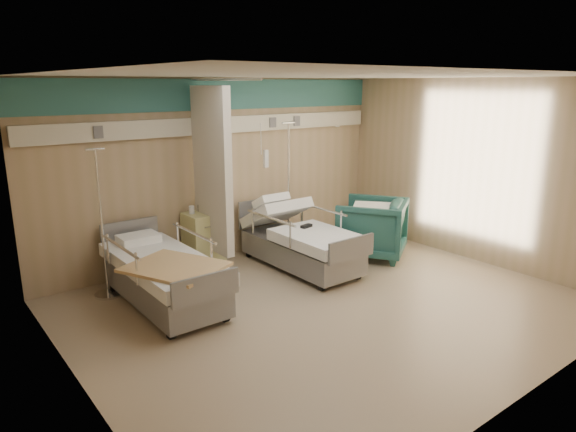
{
  "coord_description": "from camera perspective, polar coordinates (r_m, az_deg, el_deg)",
  "views": [
    {
      "loc": [
        -4.07,
        -4.39,
        2.71
      ],
      "look_at": [
        -0.19,
        0.6,
        1.07
      ],
      "focal_mm": 32.0,
      "sensor_mm": 36.0,
      "label": 1
    }
  ],
  "objects": [
    {
      "name": "ground",
      "position": [
        6.57,
        4.57,
        -9.89
      ],
      "size": [
        6.0,
        5.0,
        0.0
      ],
      "primitive_type": "cube",
      "color": "tan",
      "rests_on": "ground"
    },
    {
      "name": "room_walls",
      "position": [
        6.21,
        3.12,
        6.65
      ],
      "size": [
        6.04,
        5.04,
        2.82
      ],
      "color": "tan",
      "rests_on": "ground"
    },
    {
      "name": "bed_right",
      "position": [
        7.74,
        1.42,
        -3.52
      ],
      "size": [
        1.0,
        2.16,
        0.63
      ],
      "primitive_type": null,
      "color": "white",
      "rests_on": "ground"
    },
    {
      "name": "bed_left",
      "position": [
        6.65,
        -13.54,
        -7.02
      ],
      "size": [
        1.0,
        2.16,
        0.63
      ],
      "primitive_type": null,
      "color": "white",
      "rests_on": "ground"
    },
    {
      "name": "bedside_cabinet",
      "position": [
        7.81,
        -9.36,
        -2.7
      ],
      "size": [
        0.5,
        0.48,
        0.85
      ],
      "primitive_type": "cube",
      "color": "#CAC77E",
      "rests_on": "ground"
    },
    {
      "name": "visitor_armchair",
      "position": [
        8.33,
        9.3,
        -1.3
      ],
      "size": [
        1.4,
        1.41,
        0.94
      ],
      "primitive_type": "imported",
      "rotation": [
        0.0,
        0.0,
        3.72
      ],
      "color": "#21544E",
      "rests_on": "ground"
    },
    {
      "name": "waffle_blanket",
      "position": [
        8.18,
        9.39,
        2.07
      ],
      "size": [
        0.89,
        0.88,
        0.08
      ],
      "primitive_type": "cube",
      "rotation": [
        0.0,
        0.0,
        3.85
      ],
      "color": "white",
      "rests_on": "visitor_armchair"
    },
    {
      "name": "iv_stand_right",
      "position": [
        8.71,
        0.04,
        -0.65
      ],
      "size": [
        0.38,
        0.38,
        2.11
      ],
      "rotation": [
        0.0,
        0.0,
        0.19
      ],
      "color": "silver",
      "rests_on": "ground"
    },
    {
      "name": "iv_stand_left",
      "position": [
        7.11,
        -19.59,
        -5.35
      ],
      "size": [
        0.35,
        0.35,
        1.94
      ],
      "rotation": [
        0.0,
        0.0,
        0.42
      ],
      "color": "silver",
      "rests_on": "ground"
    },
    {
      "name": "call_remote",
      "position": [
        7.65,
        2.06,
        -1.12
      ],
      "size": [
        0.2,
        0.12,
        0.04
      ],
      "primitive_type": "cube",
      "rotation": [
        0.0,
        0.0,
        0.18
      ],
      "color": "black",
      "rests_on": "bed_right"
    },
    {
      "name": "tan_blanket",
      "position": [
        6.11,
        -12.44,
        -5.55
      ],
      "size": [
        1.21,
        1.32,
        0.04
      ],
      "primitive_type": "cube",
      "rotation": [
        0.0,
        0.0,
        0.43
      ],
      "color": "tan",
      "rests_on": "bed_left"
    },
    {
      "name": "toiletry_bag",
      "position": [
        7.81,
        -9.18,
        0.95
      ],
      "size": [
        0.23,
        0.19,
        0.11
      ],
      "primitive_type": "cube",
      "rotation": [
        0.0,
        0.0,
        0.41
      ],
      "color": "black",
      "rests_on": "bedside_cabinet"
    },
    {
      "name": "white_cup",
      "position": [
        7.67,
        -10.65,
        0.68
      ],
      "size": [
        0.1,
        0.1,
        0.12
      ],
      "primitive_type": "cylinder",
      "rotation": [
        0.0,
        0.0,
        -0.31
      ],
      "color": "white",
      "rests_on": "bedside_cabinet"
    }
  ]
}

